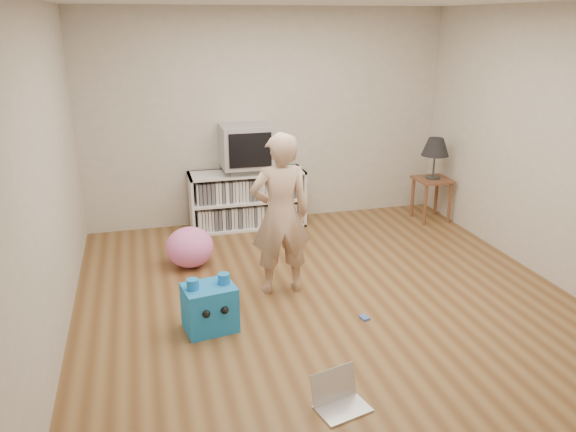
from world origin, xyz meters
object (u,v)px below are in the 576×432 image
at_px(dvd_deck, 247,169).
at_px(person, 280,215).
at_px(table_lamp, 435,148).
at_px(side_table, 432,189).
at_px(crt_tv, 246,146).
at_px(plush_pink, 190,247).
at_px(laptop, 338,397).
at_px(media_unit, 247,199).
at_px(plush_blue, 210,307).

bearing_deg(dvd_deck, person, -91.29).
bearing_deg(table_lamp, side_table, 0.00).
xyz_separation_m(side_table, person, (-2.35, -1.45, 0.35)).
bearing_deg(side_table, person, -148.30).
relative_size(side_table, table_lamp, 1.07).
height_order(crt_tv, person, person).
relative_size(crt_tv, side_table, 1.09).
bearing_deg(table_lamp, plush_pink, -168.11).
bearing_deg(table_lamp, laptop, -126.95).
bearing_deg(media_unit, person, -91.28).
height_order(laptop, plush_blue, plush_blue).
bearing_deg(plush_pink, side_table, 11.89).
bearing_deg(dvd_deck, table_lamp, -9.09).
distance_m(laptop, plush_blue, 1.40).
distance_m(side_table, plush_pink, 3.20).
bearing_deg(dvd_deck, side_table, -9.09).
height_order(crt_tv, table_lamp, crt_tv).
bearing_deg(plush_pink, plush_blue, -88.57).
bearing_deg(crt_tv, plush_blue, -108.33).
height_order(media_unit, side_table, media_unit).
bearing_deg(side_table, plush_blue, -147.29).
relative_size(table_lamp, laptop, 1.31).
height_order(person, laptop, person).
xyz_separation_m(side_table, laptop, (-2.40, -3.19, -0.35)).
bearing_deg(crt_tv, media_unit, 90.00).
relative_size(crt_tv, table_lamp, 1.17).
bearing_deg(laptop, plush_pink, 91.89).
bearing_deg(side_table, media_unit, 170.53).
xyz_separation_m(dvd_deck, person, (-0.04, -1.82, 0.03)).
distance_m(media_unit, person, 1.89).
height_order(media_unit, plush_blue, media_unit).
xyz_separation_m(person, laptop, (-0.05, -1.74, -0.70)).
xyz_separation_m(dvd_deck, table_lamp, (2.31, -0.37, 0.21)).
distance_m(media_unit, crt_tv, 0.67).
bearing_deg(person, crt_tv, -90.21).
bearing_deg(laptop, dvd_deck, 74.52).
height_order(side_table, laptop, side_table).
relative_size(plush_blue, plush_pink, 0.97).
distance_m(dvd_deck, crt_tv, 0.29).
xyz_separation_m(media_unit, plush_pink, (-0.81, -1.04, -0.14)).
bearing_deg(plush_blue, media_unit, 62.79).
distance_m(dvd_deck, plush_pink, 1.41).
bearing_deg(laptop, media_unit, 74.52).
relative_size(dvd_deck, side_table, 0.82).
xyz_separation_m(plush_blue, plush_pink, (-0.03, 1.33, 0.01)).
xyz_separation_m(media_unit, laptop, (-0.09, -3.58, -0.29)).
distance_m(plush_blue, plush_pink, 1.33).
bearing_deg(plush_blue, plush_pink, 82.41).
xyz_separation_m(laptop, plush_pink, (-0.72, 2.53, 0.15)).
bearing_deg(table_lamp, plush_blue, -147.29).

